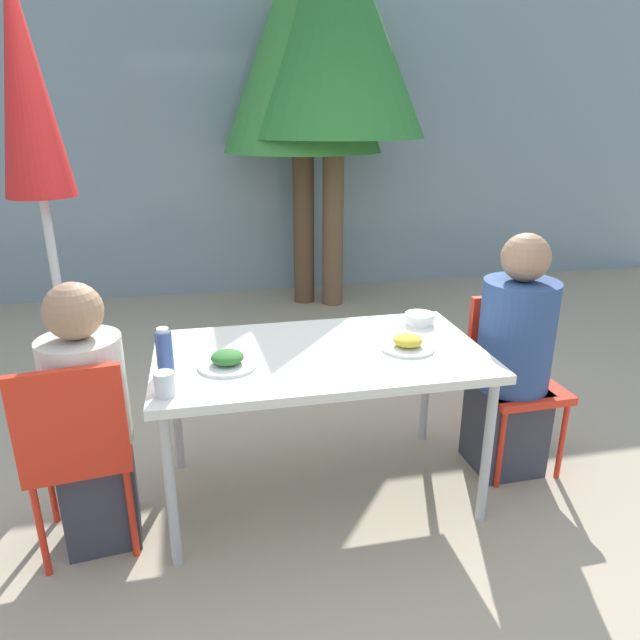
{
  "coord_description": "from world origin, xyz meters",
  "views": [
    {
      "loc": [
        -0.49,
        -2.32,
        1.74
      ],
      "look_at": [
        0.0,
        0.0,
        0.9
      ],
      "focal_mm": 32.0,
      "sensor_mm": 36.0,
      "label": 1
    }
  ],
  "objects_px": {
    "person_left": "(91,424)",
    "chair_right": "(512,368)",
    "salad_bowl": "(419,318)",
    "bottle": "(165,351)",
    "chair_left": "(77,443)",
    "person_right": "(513,364)",
    "tree_behind_left": "(334,26)",
    "closed_umbrella": "(29,110)",
    "drinking_cup": "(165,384)",
    "tree_behind_right": "(302,44)"
  },
  "relations": [
    {
      "from": "salad_bowl",
      "to": "tree_behind_left",
      "type": "relative_size",
      "value": 0.04
    },
    {
      "from": "person_left",
      "to": "bottle",
      "type": "bearing_deg",
      "value": -1.36
    },
    {
      "from": "salad_bowl",
      "to": "bottle",
      "type": "bearing_deg",
      "value": -164.68
    },
    {
      "from": "bottle",
      "to": "closed_umbrella",
      "type": "bearing_deg",
      "value": 125.57
    },
    {
      "from": "chair_left",
      "to": "bottle",
      "type": "bearing_deg",
      "value": 11.09
    },
    {
      "from": "bottle",
      "to": "salad_bowl",
      "type": "height_order",
      "value": "bottle"
    },
    {
      "from": "chair_right",
      "to": "drinking_cup",
      "type": "bearing_deg",
      "value": 12.11
    },
    {
      "from": "tree_behind_left",
      "to": "person_left",
      "type": "bearing_deg",
      "value": -119.58
    },
    {
      "from": "chair_left",
      "to": "closed_umbrella",
      "type": "height_order",
      "value": "closed_umbrella"
    },
    {
      "from": "person_left",
      "to": "tree_behind_left",
      "type": "bearing_deg",
      "value": 53.77
    },
    {
      "from": "chair_left",
      "to": "chair_right",
      "type": "bearing_deg",
      "value": 1.78
    },
    {
      "from": "chair_left",
      "to": "person_right",
      "type": "xyz_separation_m",
      "value": [
        2.01,
        0.22,
        0.06
      ]
    },
    {
      "from": "closed_umbrella",
      "to": "bottle",
      "type": "xyz_separation_m",
      "value": [
        0.56,
        -0.78,
        -0.93
      ]
    },
    {
      "from": "salad_bowl",
      "to": "closed_umbrella",
      "type": "bearing_deg",
      "value": 166.2
    },
    {
      "from": "bottle",
      "to": "tree_behind_left",
      "type": "xyz_separation_m",
      "value": [
        1.41,
        3.01,
        1.63
      ]
    },
    {
      "from": "chair_right",
      "to": "tree_behind_right",
      "type": "bearing_deg",
      "value": -80.81
    },
    {
      "from": "bottle",
      "to": "tree_behind_left",
      "type": "height_order",
      "value": "tree_behind_left"
    },
    {
      "from": "person_right",
      "to": "chair_left",
      "type": "bearing_deg",
      "value": 4.95
    },
    {
      "from": "person_right",
      "to": "salad_bowl",
      "type": "relative_size",
      "value": 8.4
    },
    {
      "from": "drinking_cup",
      "to": "tree_behind_right",
      "type": "xyz_separation_m",
      "value": [
        1.14,
        3.36,
        1.54
      ]
    },
    {
      "from": "chair_right",
      "to": "salad_bowl",
      "type": "relative_size",
      "value": 6.0
    },
    {
      "from": "person_left",
      "to": "person_right",
      "type": "xyz_separation_m",
      "value": [
        1.97,
        0.14,
        0.03
      ]
    },
    {
      "from": "person_left",
      "to": "tree_behind_right",
      "type": "relative_size",
      "value": 0.35
    },
    {
      "from": "bottle",
      "to": "salad_bowl",
      "type": "bearing_deg",
      "value": 15.32
    },
    {
      "from": "closed_umbrella",
      "to": "drinking_cup",
      "type": "distance_m",
      "value": 1.51
    },
    {
      "from": "person_right",
      "to": "closed_umbrella",
      "type": "xyz_separation_m",
      "value": [
        -2.21,
        0.67,
        1.19
      ]
    },
    {
      "from": "tree_behind_right",
      "to": "closed_umbrella",
      "type": "bearing_deg",
      "value": -125.85
    },
    {
      "from": "closed_umbrella",
      "to": "tree_behind_left",
      "type": "bearing_deg",
      "value": 48.59
    },
    {
      "from": "chair_right",
      "to": "tree_behind_left",
      "type": "bearing_deg",
      "value": -85.44
    },
    {
      "from": "person_left",
      "to": "chair_right",
      "type": "xyz_separation_m",
      "value": [
        2.02,
        0.22,
        -0.03
      ]
    },
    {
      "from": "salad_bowl",
      "to": "tree_behind_left",
      "type": "bearing_deg",
      "value": 86.4
    },
    {
      "from": "chair_left",
      "to": "drinking_cup",
      "type": "distance_m",
      "value": 0.47
    },
    {
      "from": "chair_right",
      "to": "bottle",
      "type": "height_order",
      "value": "bottle"
    },
    {
      "from": "closed_umbrella",
      "to": "tree_behind_right",
      "type": "bearing_deg",
      "value": 54.15
    },
    {
      "from": "chair_right",
      "to": "closed_umbrella",
      "type": "xyz_separation_m",
      "value": [
        -2.26,
        0.59,
        1.25
      ]
    },
    {
      "from": "salad_bowl",
      "to": "tree_behind_right",
      "type": "bearing_deg",
      "value": 91.84
    },
    {
      "from": "chair_left",
      "to": "tree_behind_right",
      "type": "xyz_separation_m",
      "value": [
        1.51,
        3.26,
        1.82
      ]
    },
    {
      "from": "person_right",
      "to": "tree_behind_left",
      "type": "distance_m",
      "value": 3.47
    },
    {
      "from": "person_left",
      "to": "tree_behind_right",
      "type": "bearing_deg",
      "value": 58.55
    },
    {
      "from": "chair_left",
      "to": "tree_behind_left",
      "type": "height_order",
      "value": "tree_behind_left"
    },
    {
      "from": "person_left",
      "to": "bottle",
      "type": "distance_m",
      "value": 0.43
    },
    {
      "from": "chair_left",
      "to": "salad_bowl",
      "type": "xyz_separation_m",
      "value": [
        1.6,
        0.45,
        0.25
      ]
    },
    {
      "from": "person_left",
      "to": "tree_behind_left",
      "type": "xyz_separation_m",
      "value": [
        1.73,
        3.04,
        1.92
      ]
    },
    {
      "from": "chair_left",
      "to": "bottle",
      "type": "relative_size",
      "value": 4.55
    },
    {
      "from": "chair_left",
      "to": "bottle",
      "type": "height_order",
      "value": "bottle"
    },
    {
      "from": "bottle",
      "to": "drinking_cup",
      "type": "height_order",
      "value": "bottle"
    },
    {
      "from": "chair_right",
      "to": "bottle",
      "type": "xyz_separation_m",
      "value": [
        -1.7,
        -0.19,
        0.32
      ]
    },
    {
      "from": "person_left",
      "to": "chair_right",
      "type": "relative_size",
      "value": 1.31
    },
    {
      "from": "person_left",
      "to": "closed_umbrella",
      "type": "relative_size",
      "value": 0.48
    },
    {
      "from": "chair_right",
      "to": "closed_umbrella",
      "type": "height_order",
      "value": "closed_umbrella"
    }
  ]
}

